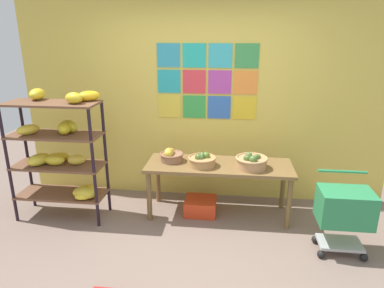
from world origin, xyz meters
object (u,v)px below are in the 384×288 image
display_table (219,170)px  fruit_basket_centre (252,162)px  fruit_basket_right (171,156)px  produce_crate_under_table (201,206)px  banana_shelf_unit (62,149)px  fruit_basket_back_left (202,160)px  shopping_cart (344,210)px

display_table → fruit_basket_centre: (0.38, -0.08, 0.16)m
fruit_basket_right → produce_crate_under_table: (0.37, -0.04, -0.64)m
display_table → banana_shelf_unit: bearing=-171.9°
fruit_basket_back_left → produce_crate_under_table: size_ratio=0.87×
fruit_basket_back_left → produce_crate_under_table: fruit_basket_back_left is taller
fruit_basket_right → produce_crate_under_table: 0.74m
produce_crate_under_table → shopping_cart: (1.49, -0.64, 0.39)m
fruit_basket_centre → shopping_cart: (0.90, -0.57, -0.26)m
fruit_basket_centre → fruit_basket_right: fruit_basket_centre is taller
shopping_cart → display_table: bearing=158.7°
banana_shelf_unit → fruit_basket_right: (1.24, 0.29, -0.13)m
display_table → fruit_basket_centre: size_ratio=4.65×
display_table → fruit_basket_back_left: 0.26m
display_table → produce_crate_under_table: 0.54m
display_table → fruit_basket_back_left: size_ratio=5.20×
banana_shelf_unit → shopping_cart: bearing=-7.1°
banana_shelf_unit → shopping_cart: banana_shelf_unit is taller
fruit_basket_back_left → shopping_cart: bearing=-21.2°
produce_crate_under_table → fruit_basket_back_left: bearing=-72.5°
fruit_basket_back_left → display_table: bearing=20.7°
display_table → shopping_cart: 1.43m
fruit_basket_back_left → shopping_cart: fruit_basket_back_left is taller
fruit_basket_centre → fruit_basket_right: bearing=173.4°
display_table → produce_crate_under_table: (-0.22, -0.01, -0.49)m
banana_shelf_unit → shopping_cart: 3.15m
banana_shelf_unit → fruit_basket_back_left: (1.63, 0.18, -0.13)m
fruit_basket_centre → produce_crate_under_table: 0.88m
fruit_basket_right → shopping_cart: (1.86, -0.68, -0.25)m
fruit_basket_back_left → fruit_basket_centre: bearing=-0.5°
display_table → fruit_basket_back_left: bearing=-159.3°
fruit_basket_right → shopping_cart: fruit_basket_right is taller
fruit_basket_right → banana_shelf_unit: bearing=-166.8°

